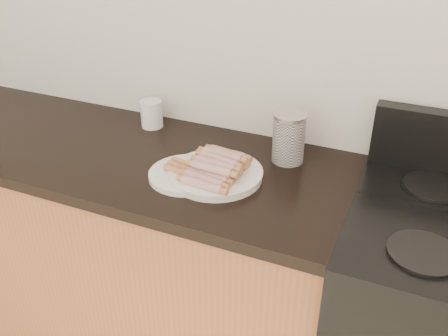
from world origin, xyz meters
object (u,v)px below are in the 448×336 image
at_px(main_plate, 216,175).
at_px(side_plate, 187,174).
at_px(mug, 152,114).
at_px(canister, 289,138).

relative_size(main_plate, side_plate, 1.22).
bearing_deg(main_plate, side_plate, -158.58).
xyz_separation_m(side_plate, mug, (-0.30, 0.28, 0.04)).
relative_size(main_plate, canister, 1.74).
distance_m(side_plate, canister, 0.36).
relative_size(canister, mug, 1.64).
relative_size(side_plate, mug, 2.34).
height_order(side_plate, canister, canister).
bearing_deg(mug, canister, -5.32).
distance_m(main_plate, mug, 0.46).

